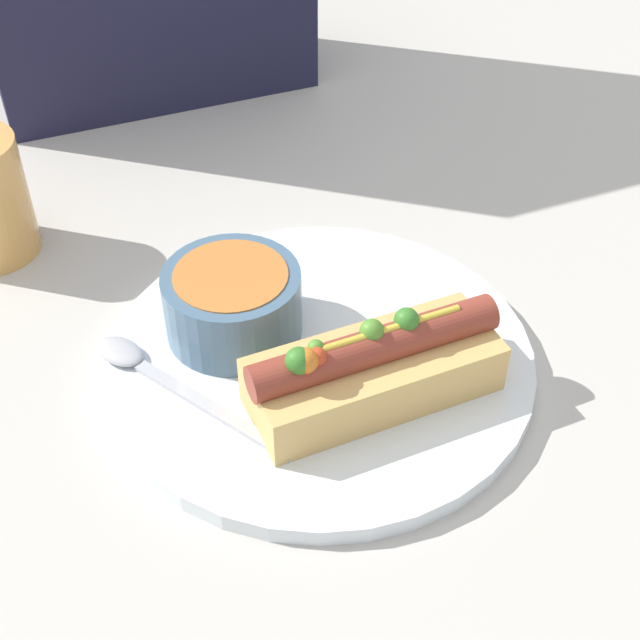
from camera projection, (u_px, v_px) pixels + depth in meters
The scene contains 5 objects.
ground_plane at pixel (320, 366), 0.63m from camera, with size 4.00×4.00×0.00m, color #BCB7AD.
dinner_plate at pixel (320, 359), 0.63m from camera, with size 0.30×0.30×0.01m.
hot_dog at pixel (373, 368), 0.58m from camera, with size 0.17×0.07×0.06m.
soup_bowl at pixel (233, 301), 0.62m from camera, with size 0.10×0.10×0.05m.
spoon at pixel (153, 372), 0.60m from camera, with size 0.10×0.16×0.01m.
Camera 1 is at (-0.17, -0.42, 0.45)m, focal length 50.00 mm.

